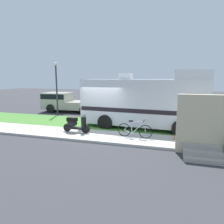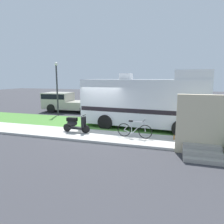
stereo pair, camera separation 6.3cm
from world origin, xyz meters
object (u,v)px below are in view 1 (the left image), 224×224
object	(u,v)px
pickup_truck_near	(66,101)
bottle_green	(174,137)
motorhome_rv	(145,102)
scooter	(75,124)
bicycle	(135,130)
street_lamp_post	(56,84)

from	to	relation	value
pickup_truck_near	bottle_green	distance (m)	11.55
motorhome_rv	bottle_green	world-z (taller)	motorhome_rv
scooter	bicycle	size ratio (longest dim) A/B	0.89
scooter	street_lamp_post	world-z (taller)	street_lamp_post
scooter	bottle_green	distance (m)	5.15
bottle_green	bicycle	bearing A→B (deg)	-174.12
motorhome_rv	pickup_truck_near	distance (m)	8.87
motorhome_rv	bicycle	size ratio (longest dim) A/B	4.20
scooter	bottle_green	bearing A→B (deg)	1.57
bicycle	pickup_truck_near	bearing A→B (deg)	138.10
scooter	bicycle	distance (m)	3.26
motorhome_rv	scooter	bearing A→B (deg)	-144.42
bicycle	street_lamp_post	size ratio (longest dim) A/B	0.41
bicycle	bottle_green	bearing A→B (deg)	5.88
bicycle	scooter	bearing A→B (deg)	179.08
motorhome_rv	bicycle	xyz separation A→B (m)	(-0.14, -2.48, -1.14)
motorhome_rv	scooter	distance (m)	4.31
bicycle	street_lamp_post	xyz separation A→B (m)	(-7.19, 4.70, 2.08)
motorhome_rv	pickup_truck_near	size ratio (longest dim) A/B	1.38
motorhome_rv	scooter	size ratio (longest dim) A/B	4.72
scooter	bicycle	xyz separation A→B (m)	(3.26, -0.05, -0.08)
motorhome_rv	pickup_truck_near	world-z (taller)	motorhome_rv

